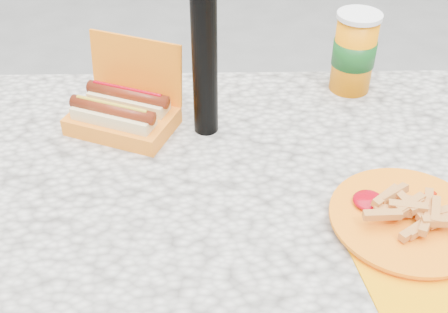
{
  "coord_description": "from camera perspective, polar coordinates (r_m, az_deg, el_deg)",
  "views": [
    {
      "loc": [
        0.02,
        -0.81,
        1.42
      ],
      "look_at": [
        0.03,
        -0.0,
        0.8
      ],
      "focal_mm": 45.0,
      "sensor_mm": 36.0,
      "label": 1
    }
  ],
  "objects": [
    {
      "name": "hotdog_box",
      "position": [
        1.18,
        -10.22,
        4.51
      ],
      "size": [
        0.25,
        0.22,
        0.17
      ],
      "rotation": [
        0.0,
        0.0,
        -0.39
      ],
      "color": "orange",
      "rests_on": "picnic_table"
    },
    {
      "name": "soda_cup",
      "position": [
        1.31,
        13.08,
        10.28
      ],
      "size": [
        0.1,
        0.1,
        0.18
      ],
      "rotation": [
        0.0,
        0.0,
        0.21
      ],
      "color": "orange",
      "rests_on": "picnic_table"
    },
    {
      "name": "picnic_table",
      "position": [
        1.12,
        -1.74,
        -6.42
      ],
      "size": [
        1.2,
        0.8,
        0.75
      ],
      "color": "beige",
      "rests_on": "ground"
    },
    {
      "name": "fries_plate",
      "position": [
        0.99,
        18.24,
        -6.35
      ],
      "size": [
        0.26,
        0.37,
        0.05
      ],
      "rotation": [
        0.0,
        0.0,
        0.33
      ],
      "color": "#FB9D01",
      "rests_on": "picnic_table"
    }
  ]
}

